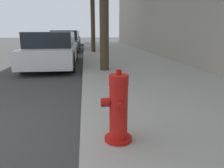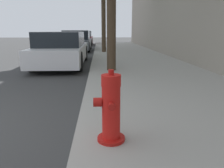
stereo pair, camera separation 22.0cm
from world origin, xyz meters
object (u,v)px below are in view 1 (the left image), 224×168
Objects in this scene: parked_car_mid at (66,41)px; parked_car_far at (70,38)px; fire_hydrant at (118,109)px; parked_car_near at (53,49)px.

parked_car_far is at bearing 90.53° from parked_car_mid.
parked_car_near is at bearing 103.66° from fire_hydrant.
fire_hydrant is 12.64m from parked_car_mid.
fire_hydrant is at bearing -82.88° from parked_car_mid.
fire_hydrant is at bearing -76.34° from parked_car_near.
parked_car_near is 12.17m from parked_car_far.
parked_car_mid is 5.93m from parked_car_far.
parked_car_far is (-1.62, 18.47, 0.11)m from fire_hydrant.
parked_car_near is 1.10× the size of parked_car_mid.
fire_hydrant is at bearing -84.98° from parked_car_far.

